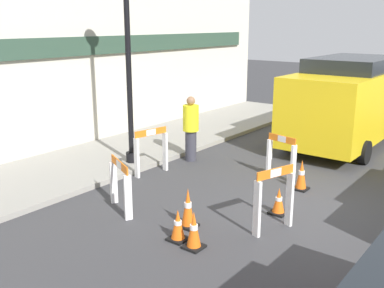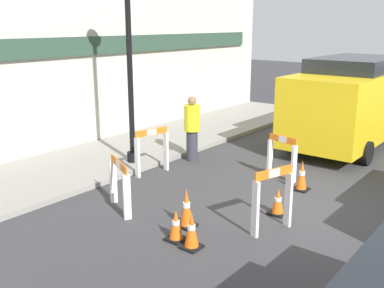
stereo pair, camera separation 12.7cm
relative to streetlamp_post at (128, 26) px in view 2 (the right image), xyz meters
The scene contains 15 objects.
ground_plane 6.03m from the streetlamp_post, 86.34° to the right, with size 60.00×60.00×0.00m, color #38383A.
sidewalk_slab 3.42m from the streetlamp_post, 70.55° to the left, with size 18.00×2.84×0.11m.
storefront_facade 2.49m from the streetlamp_post, 82.39° to the left, with size 18.00×0.22×5.50m.
streetlamp_post is the anchor object (origin of this frame).
barricade_0 5.32m from the streetlamp_post, 103.71° to the right, with size 0.80×0.38×1.11m.
barricade_1 4.56m from the streetlamp_post, 67.09° to the right, with size 0.27×0.75×1.00m.
barricade_2 2.87m from the streetlamp_post, 100.19° to the right, with size 0.88×0.30×1.07m.
barricade_3 3.91m from the streetlamp_post, 139.17° to the right, with size 0.52×0.89×0.98m.
traffic_cone_0 5.38m from the streetlamp_post, 122.47° to the right, with size 0.30×0.30×0.62m.
traffic_cone_1 5.22m from the streetlamp_post, 95.34° to the right, with size 0.30×0.30×0.50m.
traffic_cone_2 5.14m from the streetlamp_post, 124.58° to the right, with size 0.30×0.30×0.53m.
traffic_cone_3 5.10m from the streetlamp_post, 75.53° to the right, with size 0.30×0.30×0.65m.
traffic_cone_4 4.75m from the streetlamp_post, 119.88° to the right, with size 0.30×0.30×0.70m.
person_worker 2.90m from the streetlamp_post, 34.28° to the right, with size 0.56×0.56×1.65m.
work_van 6.69m from the streetlamp_post, 32.59° to the right, with size 5.56×2.23×2.49m.
Camera 2 is at (-7.68, -2.70, 3.41)m, focal length 42.00 mm.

